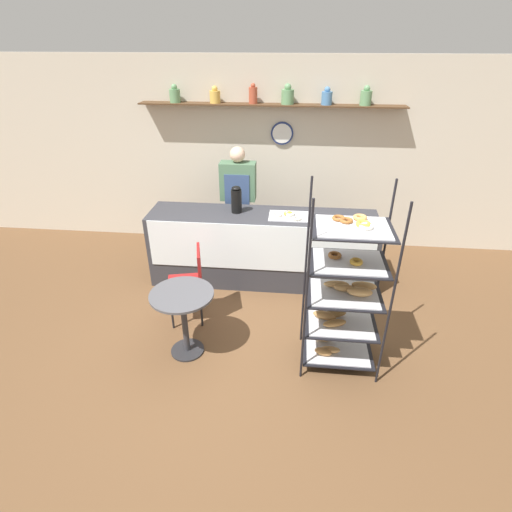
# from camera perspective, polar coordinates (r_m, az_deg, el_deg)

# --- Properties ---
(ground_plane) EXTENTS (14.00, 14.00, 0.00)m
(ground_plane) POSITION_cam_1_polar(r_m,az_deg,el_deg) (4.43, -0.58, -11.90)
(ground_plane) COLOR brown
(back_wall) EXTENTS (10.00, 0.30, 2.70)m
(back_wall) POSITION_cam_1_polar(r_m,az_deg,el_deg) (6.02, 2.04, 14.25)
(back_wall) COLOR beige
(back_wall) RESTS_ON ground_plane
(display_counter) EXTENTS (2.87, 0.64, 0.95)m
(display_counter) POSITION_cam_1_polar(r_m,az_deg,el_deg) (5.19, 0.90, 1.13)
(display_counter) COLOR #333338
(display_counter) RESTS_ON ground_plane
(pastry_rack) EXTENTS (0.74, 0.56, 1.83)m
(pastry_rack) POSITION_cam_1_polar(r_m,az_deg,el_deg) (3.81, 12.37, -5.42)
(pastry_rack) COLOR black
(pastry_rack) RESTS_ON ground_plane
(person_worker) EXTENTS (0.47, 0.23, 1.65)m
(person_worker) POSITION_cam_1_polar(r_m,az_deg,el_deg) (5.53, -2.51, 7.71)
(person_worker) COLOR #282833
(person_worker) RESTS_ON ground_plane
(cafe_table) EXTENTS (0.62, 0.62, 0.73)m
(cafe_table) POSITION_cam_1_polar(r_m,az_deg,el_deg) (4.03, -10.36, -7.46)
(cafe_table) COLOR #262628
(cafe_table) RESTS_ON ground_plane
(cafe_chair) EXTENTS (0.46, 0.46, 0.89)m
(cafe_chair) POSITION_cam_1_polar(r_m,az_deg,el_deg) (4.48, -9.14, -3.02)
(cafe_chair) COLOR black
(cafe_chair) RESTS_ON ground_plane
(coffee_carafe) EXTENTS (0.13, 0.13, 0.34)m
(coffee_carafe) POSITION_cam_1_polar(r_m,az_deg,el_deg) (5.01, -2.82, 8.04)
(coffee_carafe) COLOR black
(coffee_carafe) RESTS_ON display_counter
(donut_tray_counter) EXTENTS (0.49, 0.33, 0.05)m
(donut_tray_counter) POSITION_cam_1_polar(r_m,az_deg,el_deg) (4.94, 4.64, 5.79)
(donut_tray_counter) COLOR silver
(donut_tray_counter) RESTS_ON display_counter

